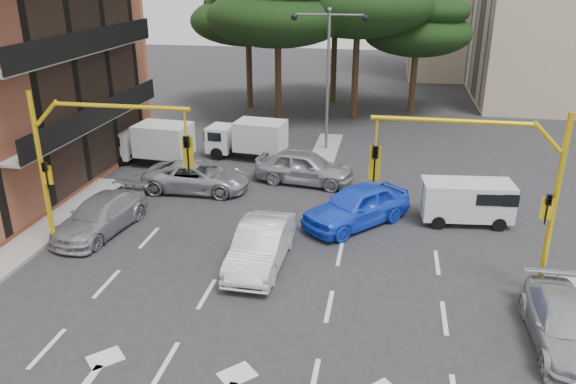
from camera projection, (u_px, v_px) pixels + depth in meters
name	position (u px, v px, depth m)	size (l,w,h in m)	color
ground	(267.00, 300.00, 17.89)	(120.00, 120.00, 0.00)	#28282B
median_strip	(326.00, 149.00, 32.47)	(1.40, 6.00, 0.15)	gray
pine_left_near	(278.00, 6.00, 35.77)	(9.15, 9.15, 10.23)	#382616
pine_left_far	(248.00, 12.00, 40.18)	(8.32, 8.32, 9.30)	#382616
pine_right	(419.00, 25.00, 38.44)	(7.49, 7.49, 8.37)	#382616
pine_back	(336.00, 0.00, 41.66)	(9.15, 9.15, 10.23)	#382616
signal_mast_right	(496.00, 178.00, 17.13)	(5.79, 0.37, 6.00)	yellow
signal_mast_left	(86.00, 153.00, 19.40)	(5.79, 0.37, 6.00)	yellow
street_lamp_center	(328.00, 55.00, 30.48)	(4.16, 0.36, 7.77)	slate
car_white_hatch	(261.00, 245.00, 19.75)	(1.62, 4.64, 1.53)	silver
car_blue_compact	(357.00, 206.00, 22.87)	(1.95, 4.86, 1.65)	blue
car_silver_wagon	(100.00, 215.00, 22.31)	(1.93, 4.76, 1.38)	#A0A1A8
car_silver_cross_a	(197.00, 177.00, 26.45)	(2.28, 4.95, 1.38)	#A2A4AA
car_silver_cross_b	(305.00, 167.00, 27.36)	(1.94, 4.83, 1.65)	#A1A3A9
car_silver_parked	(565.00, 325.00, 15.52)	(1.83, 4.50, 1.31)	#A5A9AE
van_white	(466.00, 202.00, 23.05)	(1.63, 3.61, 1.80)	silver
box_truck_a	(150.00, 144.00, 29.90)	(1.93, 4.60, 2.26)	white
box_truck_b	(247.00, 139.00, 30.86)	(1.84, 4.37, 2.15)	silver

